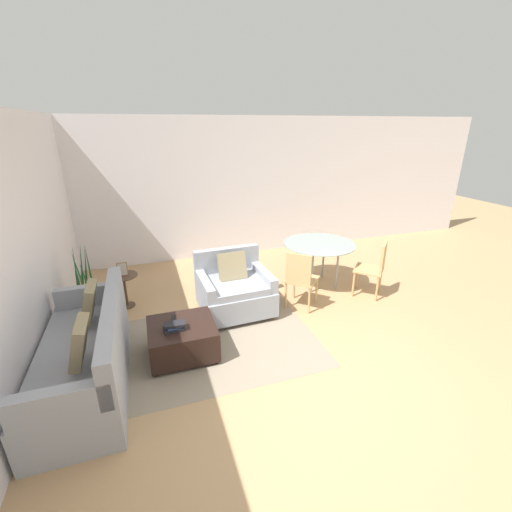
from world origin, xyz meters
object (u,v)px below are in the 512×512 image
at_px(dining_table, 319,248).
at_px(armchair, 234,289).
at_px(couch, 88,357).
at_px(side_table, 125,285).
at_px(tv_remote_primary, 173,318).
at_px(dining_chair_near_right, 375,266).
at_px(dining_chair_near_left, 300,277).
at_px(ottoman, 182,338).
at_px(book_stack, 174,326).
at_px(picture_frame, 122,269).
at_px(potted_plant, 88,300).

bearing_deg(dining_table, armchair, -165.81).
relative_size(couch, side_table, 3.90).
xyz_separation_m(tv_remote_primary, dining_chair_near_right, (3.16, 0.39, 0.11)).
distance_m(tv_remote_primary, dining_chair_near_left, 1.91).
relative_size(ottoman, dining_chair_near_right, 0.86).
relative_size(tv_remote_primary, dining_chair_near_left, 0.19).
xyz_separation_m(book_stack, side_table, (-0.57, 1.52, -0.08)).
distance_m(couch, ottoman, 1.01).
height_order(armchair, dining_chair_near_right, dining_chair_near_right).
bearing_deg(side_table, picture_frame, -90.00).
distance_m(tv_remote_primary, dining_table, 2.73).
height_order(couch, book_stack, couch).
xyz_separation_m(couch, dining_chair_near_right, (4.07, 0.74, 0.20)).
relative_size(potted_plant, dining_chair_near_left, 1.18).
relative_size(picture_frame, dining_table, 0.16).
xyz_separation_m(ottoman, dining_chair_near_right, (3.08, 0.56, 0.30)).
bearing_deg(couch, book_stack, 6.70).
distance_m(couch, dining_chair_near_right, 4.14).
height_order(side_table, dining_chair_near_left, dining_chair_near_left).
bearing_deg(potted_plant, dining_chair_near_right, -10.60).
height_order(book_stack, tv_remote_primary, book_stack).
bearing_deg(armchair, couch, -152.02).
distance_m(ottoman, book_stack, 0.25).
relative_size(tv_remote_primary, dining_table, 0.14).
bearing_deg(potted_plant, couch, -83.53).
relative_size(tv_remote_primary, dining_chair_near_right, 0.19).
xyz_separation_m(side_table, dining_table, (3.09, -0.24, 0.31)).
relative_size(side_table, picture_frame, 2.64).
xyz_separation_m(tv_remote_primary, potted_plant, (-1.09, 1.18, -0.17)).
bearing_deg(ottoman, armchair, 43.36).
xyz_separation_m(armchair, dining_table, (1.58, 0.40, 0.33)).
relative_size(couch, dining_chair_near_left, 2.22).
bearing_deg(dining_chair_near_right, dining_chair_near_left, -180.00).
relative_size(couch, dining_table, 1.68).
height_order(ottoman, dining_table, dining_table).
distance_m(book_stack, tv_remote_primary, 0.25).
relative_size(picture_frame, dining_chair_near_left, 0.22).
distance_m(potted_plant, picture_frame, 0.64).
bearing_deg(dining_chair_near_right, couch, -169.75).
bearing_deg(couch, ottoman, 9.92).
distance_m(book_stack, potted_plant, 1.80).
bearing_deg(picture_frame, side_table, 90.00).
bearing_deg(picture_frame, tv_remote_primary, -65.44).
xyz_separation_m(ottoman, book_stack, (-0.09, -0.07, 0.22)).
bearing_deg(potted_plant, tv_remote_primary, -47.29).
xyz_separation_m(picture_frame, dining_chair_near_left, (2.45, -0.89, -0.09)).
distance_m(armchair, ottoman, 1.18).
height_order(potted_plant, dining_chair_near_right, potted_plant).
bearing_deg(picture_frame, ottoman, -65.60).
relative_size(armchair, ottoman, 1.33).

